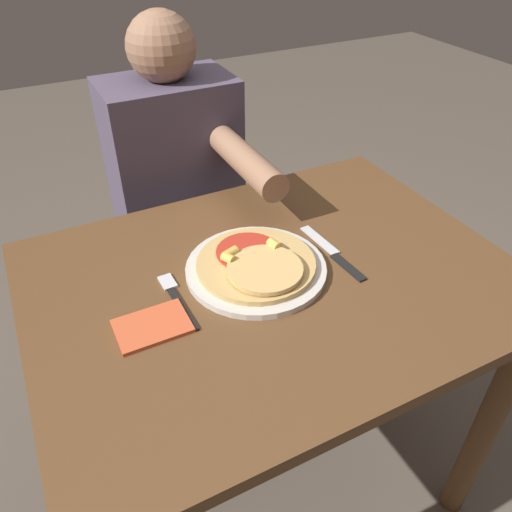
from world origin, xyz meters
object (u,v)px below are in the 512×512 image
at_px(dining_table, 272,325).
at_px(fork, 176,297).
at_px(plate, 256,269).
at_px(person_diner, 179,194).
at_px(knife, 333,253).
at_px(pizza, 257,264).

distance_m(dining_table, fork, 0.25).
relative_size(dining_table, plate, 3.37).
bearing_deg(person_diner, fork, -109.39).
xyz_separation_m(dining_table, plate, (-0.03, 0.03, 0.15)).
bearing_deg(plate, knife, -7.15).
relative_size(pizza, person_diner, 0.21).
distance_m(pizza, fork, 0.18).
relative_size(pizza, fork, 1.40).
bearing_deg(plate, fork, -178.51).
height_order(pizza, fork, pizza).
distance_m(fork, knife, 0.35).
xyz_separation_m(fork, knife, (0.35, -0.02, 0.00)).
bearing_deg(knife, pizza, 174.80).
bearing_deg(dining_table, fork, 173.22).
distance_m(pizza, person_diner, 0.54).
relative_size(fork, person_diner, 0.15).
bearing_deg(dining_table, knife, 2.52).
bearing_deg(knife, dining_table, -177.48).
bearing_deg(fork, plate, 1.49).
relative_size(dining_table, fork, 5.60).
xyz_separation_m(pizza, person_diner, (0.01, 0.53, -0.11)).
height_order(plate, knife, plate).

